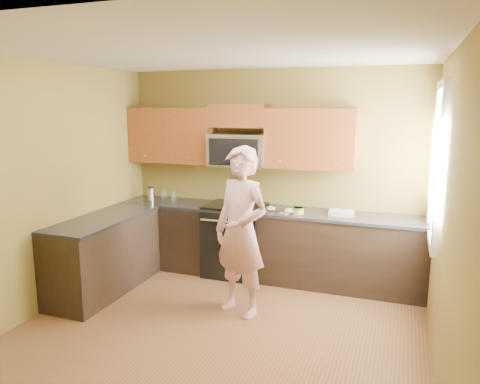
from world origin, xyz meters
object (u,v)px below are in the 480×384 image
at_px(travel_mug, 151,200).
at_px(butter_tub, 298,214).
at_px(frying_pan, 231,207).
at_px(woman, 241,232).
at_px(stove, 235,239).
at_px(microwave, 239,166).

bearing_deg(travel_mug, butter_tub, -3.02).
bearing_deg(frying_pan, woman, -59.12).
relative_size(stove, butter_tub, 6.95).
distance_m(frying_pan, travel_mug, 1.29).
distance_m(frying_pan, butter_tub, 0.87).
xyz_separation_m(woman, travel_mug, (-1.75, 1.10, 0.01)).
bearing_deg(travel_mug, woman, -32.24).
relative_size(microwave, travel_mug, 4.00).
relative_size(microwave, frying_pan, 1.79).
height_order(stove, butter_tub, butter_tub).
bearing_deg(microwave, woman, -68.82).
height_order(woman, travel_mug, woman).
height_order(butter_tub, travel_mug, travel_mug).
bearing_deg(stove, microwave, 90.00).
height_order(microwave, travel_mug, microwave).
height_order(microwave, frying_pan, microwave).
distance_m(stove, microwave, 0.98).
bearing_deg(travel_mug, stove, -1.12).
distance_m(microwave, butter_tub, 1.03).
bearing_deg(frying_pan, travel_mug, 176.74).
xyz_separation_m(stove, butter_tub, (0.86, -0.09, 0.45)).
bearing_deg(butter_tub, woman, -111.90).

